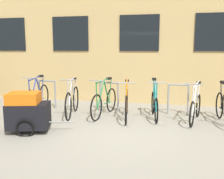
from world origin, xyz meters
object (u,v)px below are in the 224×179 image
Objects in this scene: bicycle_teal at (155,104)px; bike_trailer at (28,112)px; bicycle_green at (104,102)px; bicycle_white at (195,107)px; bicycle_silver at (72,101)px; bicycle_orange at (127,103)px; bicycle_blue at (37,98)px.

bicycle_teal is 3.28m from bike_trailer.
bicycle_green is at bearing 52.70° from bike_trailer.
bicycle_teal is at bearing 173.86° from bicycle_white.
bicycle_silver reaches higher than bicycle_green.
bike_trailer is at bearing -140.74° from bicycle_orange.
bicycle_teal is 1.09× the size of bike_trailer.
bicycle_teal is 0.97× the size of bicycle_white.
bicycle_blue reaches higher than bicycle_silver.
bicycle_teal reaches higher than bicycle_orange.
bicycle_orange is 1.23× the size of bike_trailer.
bicycle_teal is 3.44m from bicycle_blue.
bicycle_green is 2.21m from bike_trailer.
bicycle_blue is (-2.05, 0.00, 0.02)m from bicycle_green.
bicycle_green is 1.20× the size of bike_trailer.
bike_trailer is at bearing -155.67° from bicycle_white.
bicycle_orange is (-0.74, -0.19, 0.02)m from bicycle_teal.
bicycle_green is 1.39m from bicycle_teal.
bicycle_orange is at bearing -11.49° from bicycle_green.
bicycle_white is at bearing -0.69° from bicycle_blue.
bicycle_orange is at bearing 0.30° from bicycle_silver.
bicycle_white is at bearing -6.14° from bicycle_teal.
bicycle_teal is 0.76m from bicycle_orange.
bike_trailer is (-1.99, -1.62, 0.06)m from bicycle_orange.
bike_trailer is (0.71, -1.76, 0.05)m from bicycle_blue.
bicycle_silver reaches higher than bicycle_teal.
bicycle_white is at bearing -1.18° from bicycle_green.
bicycle_blue is at bearing 177.13° from bicycle_orange.
bicycle_white reaches higher than bike_trailer.
bicycle_teal is (2.28, 0.20, -0.03)m from bicycle_silver.
bicycle_orange is 2.57m from bike_trailer.
bike_trailer is at bearing -68.03° from bicycle_blue.
bicycle_green is at bearing -0.10° from bicycle_blue.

